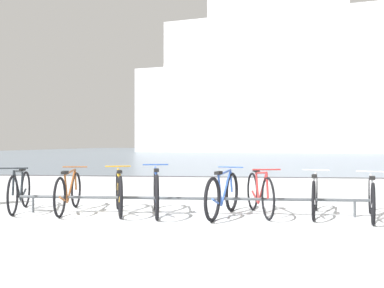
% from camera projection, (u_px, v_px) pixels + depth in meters
% --- Properties ---
extents(ground, '(80.00, 132.00, 0.08)m').
position_uv_depth(ground, '(223.00, 153.00, 58.57)').
color(ground, silver).
extents(bike_rack, '(6.11, 0.15, 0.31)m').
position_uv_depth(bike_rack, '(189.00, 199.00, 6.91)').
color(bike_rack, '#4C5156').
rests_on(bike_rack, ground).
extents(bicycle_0, '(0.58, 1.60, 0.81)m').
position_uv_depth(bicycle_0, '(20.00, 191.00, 7.28)').
color(bicycle_0, black).
rests_on(bicycle_0, ground).
extents(bicycle_1, '(0.46, 1.75, 0.79)m').
position_uv_depth(bicycle_1, '(69.00, 192.00, 7.18)').
color(bicycle_1, black).
rests_on(bicycle_1, ground).
extents(bicycle_2, '(0.65, 1.61, 0.81)m').
position_uv_depth(bicycle_2, '(119.00, 192.00, 7.04)').
color(bicycle_2, black).
rests_on(bicycle_2, ground).
extents(bicycle_3, '(0.52, 1.68, 0.85)m').
position_uv_depth(bicycle_3, '(156.00, 192.00, 6.91)').
color(bicycle_3, black).
rests_on(bicycle_3, ground).
extents(bicycle_4, '(0.62, 1.69, 0.81)m').
position_uv_depth(bicycle_4, '(223.00, 194.00, 6.78)').
color(bicycle_4, black).
rests_on(bicycle_4, ground).
extents(bicycle_5, '(0.50, 1.65, 0.81)m').
position_uv_depth(bicycle_5, '(260.00, 193.00, 6.90)').
color(bicycle_5, black).
rests_on(bicycle_5, ground).
extents(bicycle_6, '(0.55, 1.69, 0.75)m').
position_uv_depth(bicycle_6, '(315.00, 195.00, 6.87)').
color(bicycle_6, black).
rests_on(bicycle_6, ground).
extents(bicycle_7, '(0.61, 1.66, 0.75)m').
position_uv_depth(bicycle_7, '(372.00, 198.00, 6.53)').
color(bicycle_7, black).
rests_on(bicycle_7, ground).
extents(ferry_ship, '(45.93, 21.97, 29.16)m').
position_uv_depth(ferry_ship, '(283.00, 88.00, 61.58)').
color(ferry_ship, white).
rests_on(ferry_ship, ground).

